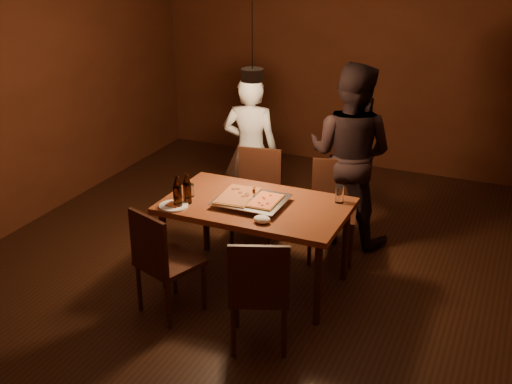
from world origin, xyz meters
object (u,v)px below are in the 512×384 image
at_px(plate_slice, 174,206).
at_px(chair_far_left, 257,187).
at_px(chair_far_right, 334,201).
at_px(pendant_lamp, 252,74).
at_px(chair_near_right, 259,284).
at_px(beer_bottle_a, 177,192).
at_px(dining_table, 256,211).
at_px(diner_white, 250,150).
at_px(diner_dark, 350,154).
at_px(beer_bottle_b, 187,188).
at_px(chair_near_left, 161,254).
at_px(pizza_tray, 251,202).

bearing_deg(plate_slice, chair_far_left, 77.70).
xyz_separation_m(chair_far_right, pendant_lamp, (-0.56, -0.56, 1.22)).
xyz_separation_m(chair_near_right, beer_bottle_a, (-0.93, 0.51, 0.35)).
distance_m(dining_table, chair_far_right, 0.90).
distance_m(diner_white, diner_dark, 1.03).
height_order(plate_slice, pendant_lamp, pendant_lamp).
relative_size(beer_bottle_b, plate_slice, 1.11).
bearing_deg(chair_far_right, diner_dark, -108.01).
relative_size(chair_far_left, plate_slice, 2.06).
relative_size(chair_far_left, pendant_lamp, 0.44).
bearing_deg(chair_far_left, chair_near_left, 75.50).
distance_m(diner_dark, pendant_lamp, 1.41).
bearing_deg(chair_near_left, diner_white, 112.63).
distance_m(chair_near_left, diner_dark, 2.12).
bearing_deg(diner_dark, beer_bottle_b, 60.77).
distance_m(chair_far_right, beer_bottle_a, 1.51).
distance_m(chair_far_left, diner_white, 0.49).
height_order(dining_table, pendant_lamp, pendant_lamp).
relative_size(beer_bottle_b, diner_dark, 0.15).
relative_size(chair_near_right, pizza_tray, 0.99).
relative_size(chair_near_left, pizza_tray, 0.98).
bearing_deg(pendant_lamp, chair_far_left, 109.88).
distance_m(beer_bottle_a, diner_white, 1.49).
relative_size(chair_near_right, pendant_lamp, 0.50).
distance_m(beer_bottle_a, pendant_lamp, 1.11).
bearing_deg(beer_bottle_b, diner_white, 92.25).
xyz_separation_m(chair_near_right, pizza_tray, (-0.42, 0.79, 0.24)).
height_order(chair_far_right, plate_slice, chair_far_right).
relative_size(chair_far_left, beer_bottle_b, 1.85).
distance_m(chair_far_right, diner_dark, 0.49).
bearing_deg(diner_dark, pizza_tray, 73.98).
bearing_deg(beer_bottle_a, diner_dark, 55.85).
relative_size(diner_dark, pendant_lamp, 1.57).
bearing_deg(beer_bottle_b, dining_table, 22.98).
height_order(chair_near_right, pizza_tray, chair_near_right).
relative_size(chair_near_right, plate_slice, 2.31).
bearing_deg(dining_table, beer_bottle_a, -149.00).
bearing_deg(chair_near_left, chair_near_right, 12.88).
bearing_deg(diner_white, dining_table, 104.73).
relative_size(chair_far_right, beer_bottle_a, 1.85).
bearing_deg(chair_near_right, pizza_tray, 96.06).
bearing_deg(beer_bottle_b, chair_far_left, 79.92).
bearing_deg(chair_far_right, beer_bottle_a, 35.46).
xyz_separation_m(dining_table, chair_far_left, (-0.33, 0.79, -0.14)).
bearing_deg(dining_table, chair_far_left, 112.98).
xyz_separation_m(chair_far_right, chair_near_left, (-0.90, -1.51, 0.00)).
distance_m(chair_far_right, beer_bottle_b, 1.41).
bearing_deg(diner_white, pizza_tray, 102.99).
distance_m(dining_table, chair_near_left, 0.88).
relative_size(pizza_tray, pendant_lamp, 0.50).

